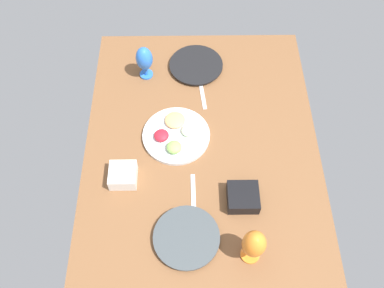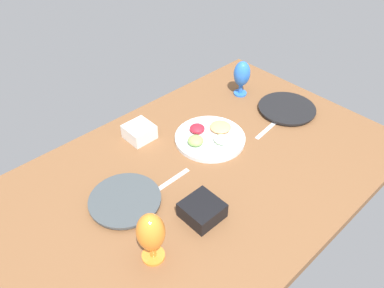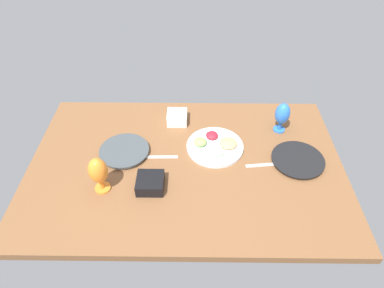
# 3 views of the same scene
# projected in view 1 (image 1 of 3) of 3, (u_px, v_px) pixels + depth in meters

# --- Properties ---
(ground_plane) EXTENTS (1.60, 1.04, 0.04)m
(ground_plane) POSITION_uv_depth(u_px,v_px,m) (202.00, 168.00, 1.79)
(ground_plane) COLOR brown
(dinner_plate_left) EXTENTS (0.27, 0.27, 0.02)m
(dinner_plate_left) POSITION_uv_depth(u_px,v_px,m) (196.00, 65.00, 2.07)
(dinner_plate_left) COLOR #4C4C51
(dinner_plate_left) RESTS_ON ground_plane
(dinner_plate_right) EXTENTS (0.26, 0.26, 0.02)m
(dinner_plate_right) POSITION_uv_depth(u_px,v_px,m) (186.00, 238.00, 1.59)
(dinner_plate_right) COLOR silver
(dinner_plate_right) RESTS_ON ground_plane
(fruit_platter) EXTENTS (0.30, 0.30, 0.05)m
(fruit_platter) POSITION_uv_depth(u_px,v_px,m) (176.00, 135.00, 1.85)
(fruit_platter) COLOR silver
(fruit_platter) RESTS_ON ground_plane
(hurricane_glass_blue) EXTENTS (0.08, 0.08, 0.18)m
(hurricane_glass_blue) POSITION_uv_depth(u_px,v_px,m) (144.00, 60.00, 1.96)
(hurricane_glass_blue) COLOR blue
(hurricane_glass_blue) RESTS_ON ground_plane
(hurricane_glass_orange) EXTENTS (0.09, 0.09, 0.20)m
(hurricane_glass_orange) POSITION_uv_depth(u_px,v_px,m) (254.00, 245.00, 1.47)
(hurricane_glass_orange) COLOR orange
(hurricane_glass_orange) RESTS_ON ground_plane
(square_bowl_white) EXTENTS (0.11, 0.11, 0.06)m
(square_bowl_white) POSITION_uv_depth(u_px,v_px,m) (123.00, 175.00, 1.71)
(square_bowl_white) COLOR white
(square_bowl_white) RESTS_ON ground_plane
(square_bowl_black) EXTENTS (0.13, 0.13, 0.06)m
(square_bowl_black) POSITION_uv_depth(u_px,v_px,m) (243.00, 197.00, 1.66)
(square_bowl_black) COLOR black
(square_bowl_black) RESTS_ON ground_plane
(fork_by_left_plate) EXTENTS (0.18, 0.04, 0.01)m
(fork_by_left_plate) POSITION_uv_depth(u_px,v_px,m) (202.00, 94.00, 1.98)
(fork_by_left_plate) COLOR silver
(fork_by_left_plate) RESTS_ON ground_plane
(fork_by_right_plate) EXTENTS (0.18, 0.02, 0.01)m
(fork_by_right_plate) POSITION_uv_depth(u_px,v_px,m) (193.00, 194.00, 1.70)
(fork_by_right_plate) COLOR silver
(fork_by_right_plate) RESTS_ON ground_plane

